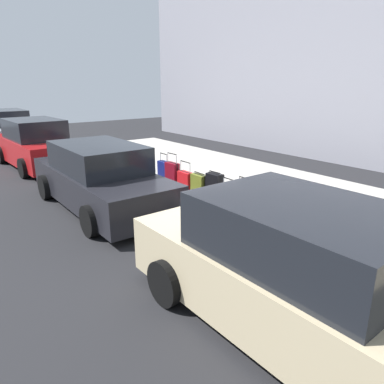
{
  "coord_description": "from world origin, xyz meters",
  "views": [
    {
      "loc": [
        -7.04,
        4.74,
        2.9
      ],
      "look_at": [
        -0.89,
        0.04,
        0.51
      ],
      "focal_mm": 33.17,
      "sensor_mm": 36.0,
      "label": 1
    }
  ],
  "objects_px": {
    "suitcase_maroon_9": "(172,176)",
    "bollard_post": "(137,165)",
    "suitcase_olive_7": "(199,187)",
    "parked_car_charcoal_1": "(100,178)",
    "fire_hydrant": "(151,168)",
    "suitcase_olive_0": "(333,230)",
    "suitcase_black_6": "(215,189)",
    "suitcase_red_8": "(185,183)",
    "suitcase_red_1": "(305,222)",
    "parked_car_silver_3": "(5,130)",
    "parked_car_beige_0": "(298,274)",
    "suitcase_silver_5": "(228,198)",
    "suitcase_teal_4": "(244,204)",
    "suitcase_navy_10": "(164,173)",
    "suitcase_maroon_2": "(279,217)",
    "parked_car_red_2": "(36,145)",
    "suitcase_navy_3": "(261,209)"
  },
  "relations": [
    {
      "from": "bollard_post",
      "to": "fire_hydrant",
      "type": "bearing_deg",
      "value": -164.91
    },
    {
      "from": "bollard_post",
      "to": "parked_car_silver_3",
      "type": "xyz_separation_m",
      "value": [
        9.19,
        1.86,
        0.28
      ]
    },
    {
      "from": "suitcase_teal_4",
      "to": "parked_car_beige_0",
      "type": "relative_size",
      "value": 0.19
    },
    {
      "from": "suitcase_maroon_2",
      "to": "suitcase_maroon_9",
      "type": "xyz_separation_m",
      "value": [
        3.66,
        -0.04,
        0.04
      ]
    },
    {
      "from": "suitcase_maroon_9",
      "to": "bollard_post",
      "type": "xyz_separation_m",
      "value": [
        1.73,
        0.12,
        0.02
      ]
    },
    {
      "from": "parked_car_charcoal_1",
      "to": "parked_car_beige_0",
      "type": "bearing_deg",
      "value": 180.0
    },
    {
      "from": "suitcase_navy_10",
      "to": "parked_car_charcoal_1",
      "type": "bearing_deg",
      "value": 99.43
    },
    {
      "from": "parked_car_silver_3",
      "to": "suitcase_teal_4",
      "type": "bearing_deg",
      "value": -171.33
    },
    {
      "from": "parked_car_beige_0",
      "to": "suitcase_silver_5",
      "type": "bearing_deg",
      "value": -31.42
    },
    {
      "from": "suitcase_red_1",
      "to": "suitcase_maroon_2",
      "type": "bearing_deg",
      "value": 3.94
    },
    {
      "from": "bollard_post",
      "to": "parked_car_charcoal_1",
      "type": "relative_size",
      "value": 0.16
    },
    {
      "from": "suitcase_red_8",
      "to": "parked_car_silver_3",
      "type": "distance_m",
      "value": 11.64
    },
    {
      "from": "suitcase_red_1",
      "to": "suitcase_teal_4",
      "type": "height_order",
      "value": "suitcase_teal_4"
    },
    {
      "from": "suitcase_maroon_2",
      "to": "parked_car_charcoal_1",
      "type": "bearing_deg",
      "value": 26.86
    },
    {
      "from": "suitcase_maroon_9",
      "to": "parked_car_silver_3",
      "type": "bearing_deg",
      "value": 10.27
    },
    {
      "from": "suitcase_olive_7",
      "to": "parked_car_charcoal_1",
      "type": "xyz_separation_m",
      "value": [
        1.24,
        2.05,
        0.28
      ]
    },
    {
      "from": "suitcase_red_1",
      "to": "suitcase_maroon_9",
      "type": "xyz_separation_m",
      "value": [
        4.21,
        -0.01,
        -0.02
      ]
    },
    {
      "from": "suitcase_olive_0",
      "to": "parked_car_beige_0",
      "type": "bearing_deg",
      "value": 111.09
    },
    {
      "from": "suitcase_teal_4",
      "to": "parked_car_charcoal_1",
      "type": "distance_m",
      "value": 3.47
    },
    {
      "from": "suitcase_red_8",
      "to": "parked_car_silver_3",
      "type": "bearing_deg",
      "value": 10.01
    },
    {
      "from": "suitcase_red_1",
      "to": "suitcase_teal_4",
      "type": "bearing_deg",
      "value": -3.24
    },
    {
      "from": "suitcase_olive_0",
      "to": "suitcase_teal_4",
      "type": "xyz_separation_m",
      "value": [
        2.08,
        -0.02,
        -0.11
      ]
    },
    {
      "from": "suitcase_black_6",
      "to": "suitcase_maroon_9",
      "type": "distance_m",
      "value": 1.61
    },
    {
      "from": "suitcase_olive_0",
      "to": "suitcase_red_8",
      "type": "relative_size",
      "value": 1.2
    },
    {
      "from": "suitcase_olive_0",
      "to": "suitcase_maroon_9",
      "type": "distance_m",
      "value": 4.7
    },
    {
      "from": "fire_hydrant",
      "to": "suitcase_black_6",
      "type": "bearing_deg",
      "value": -178.47
    },
    {
      "from": "suitcase_maroon_2",
      "to": "suitcase_silver_5",
      "type": "height_order",
      "value": "suitcase_maroon_2"
    },
    {
      "from": "suitcase_black_6",
      "to": "suitcase_maroon_9",
      "type": "xyz_separation_m",
      "value": [
        1.61,
        0.11,
        -0.0
      ]
    },
    {
      "from": "suitcase_navy_3",
      "to": "suitcase_red_8",
      "type": "bearing_deg",
      "value": -0.41
    },
    {
      "from": "suitcase_red_8",
      "to": "parked_car_beige_0",
      "type": "xyz_separation_m",
      "value": [
        -4.96,
        2.02,
        0.34
      ]
    },
    {
      "from": "suitcase_navy_10",
      "to": "parked_car_beige_0",
      "type": "distance_m",
      "value": 6.33
    },
    {
      "from": "suitcase_olive_7",
      "to": "fire_hydrant",
      "type": "distance_m",
      "value": 2.26
    },
    {
      "from": "suitcase_black_6",
      "to": "suitcase_maroon_9",
      "type": "relative_size",
      "value": 0.8
    },
    {
      "from": "fire_hydrant",
      "to": "parked_car_beige_0",
      "type": "height_order",
      "value": "parked_car_beige_0"
    },
    {
      "from": "suitcase_red_8",
      "to": "suitcase_silver_5",
      "type": "bearing_deg",
      "value": -178.36
    },
    {
      "from": "suitcase_silver_5",
      "to": "suitcase_navy_10",
      "type": "xyz_separation_m",
      "value": [
        2.6,
        0.03,
        0.08
      ]
    },
    {
      "from": "bollard_post",
      "to": "parked_car_silver_3",
      "type": "height_order",
      "value": "parked_car_silver_3"
    },
    {
      "from": "suitcase_maroon_2",
      "to": "parked_car_charcoal_1",
      "type": "distance_m",
      "value": 4.29
    },
    {
      "from": "suitcase_red_1",
      "to": "suitcase_silver_5",
      "type": "relative_size",
      "value": 1.14
    },
    {
      "from": "suitcase_red_8",
      "to": "suitcase_navy_10",
      "type": "height_order",
      "value": "suitcase_navy_10"
    },
    {
      "from": "suitcase_teal_4",
      "to": "parked_car_red_2",
      "type": "height_order",
      "value": "parked_car_red_2"
    },
    {
      "from": "suitcase_olive_7",
      "to": "parked_car_charcoal_1",
      "type": "height_order",
      "value": "parked_car_charcoal_1"
    },
    {
      "from": "suitcase_maroon_9",
      "to": "parked_car_beige_0",
      "type": "bearing_deg",
      "value": 160.19
    },
    {
      "from": "suitcase_maroon_2",
      "to": "suitcase_navy_10",
      "type": "height_order",
      "value": "suitcase_maroon_2"
    },
    {
      "from": "suitcase_navy_10",
      "to": "suitcase_red_1",
      "type": "bearing_deg",
      "value": 179.28
    },
    {
      "from": "suitcase_maroon_2",
      "to": "suitcase_red_8",
      "type": "bearing_deg",
      "value": -1.56
    },
    {
      "from": "suitcase_olive_0",
      "to": "parked_car_charcoal_1",
      "type": "height_order",
      "value": "parked_car_charcoal_1"
    },
    {
      "from": "suitcase_olive_0",
      "to": "suitcase_black_6",
      "type": "xyz_separation_m",
      "value": [
        3.1,
        -0.04,
        -0.01
      ]
    },
    {
      "from": "suitcase_maroon_9",
      "to": "suitcase_navy_10",
      "type": "relative_size",
      "value": 1.09
    },
    {
      "from": "suitcase_red_1",
      "to": "suitcase_maroon_9",
      "type": "distance_m",
      "value": 4.21
    }
  ]
}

